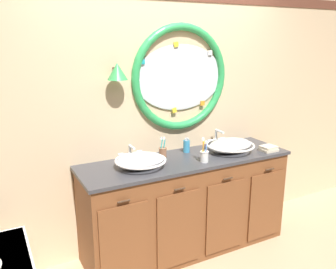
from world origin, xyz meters
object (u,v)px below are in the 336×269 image
Objects in this scene: sink_basin_left at (141,160)px; folded_hand_towel at (268,149)px; toothbrush_holder_right at (204,155)px; toothbrush_holder_left at (163,152)px; sink_basin_right at (230,145)px; soap_dispenser at (187,146)px.

folded_hand_towel is (1.27, -0.16, -0.04)m from sink_basin_left.
toothbrush_holder_right reaches higher than folded_hand_towel.
toothbrush_holder_left reaches higher than folded_hand_towel.
toothbrush_holder_right is (0.55, -0.13, -0.00)m from sink_basin_left.
toothbrush_holder_left is at bearing 167.12° from sink_basin_right.
soap_dispenser is at bearing 154.41° from sink_basin_right.
toothbrush_holder_left reaches higher than sink_basin_right.
folded_hand_towel is at bearing -25.16° from soap_dispenser.
sink_basin_right is at bearing 19.17° from toothbrush_holder_right.
toothbrush_holder_right reaches higher than soap_dispenser.
soap_dispenser is at bearing 18.10° from sink_basin_left.
sink_basin_right is (0.93, 0.00, 0.00)m from sink_basin_left.
sink_basin_right is 3.00× the size of folded_hand_towel.
folded_hand_towel is at bearing -1.81° from toothbrush_holder_right.
folded_hand_towel is (0.72, -0.02, -0.04)m from toothbrush_holder_right.
folded_hand_towel is (0.34, -0.16, -0.04)m from sink_basin_right.
sink_basin_left is at bearing 166.36° from toothbrush_holder_right.
sink_basin_left is 0.93m from sink_basin_right.
toothbrush_holder_left is (0.28, 0.15, -0.01)m from sink_basin_left.
toothbrush_holder_left is at bearing 162.88° from folded_hand_towel.
toothbrush_holder_left is 1.03m from folded_hand_towel.
sink_basin_right is 0.37m from folded_hand_towel.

